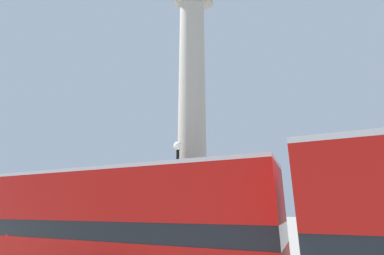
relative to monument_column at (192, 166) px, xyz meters
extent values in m
cube|color=#A39E8E|center=(0.00, 0.00, -3.91)|extent=(4.27, 4.27, 1.00)
cube|color=#A39E8E|center=(0.00, 0.00, -2.91)|extent=(2.61, 2.61, 1.00)
cylinder|color=#A39E8E|center=(0.00, 0.00, 4.63)|extent=(1.68, 1.68, 14.09)
cube|color=black|center=(0.11, -5.92, -2.99)|extent=(11.04, 3.07, 0.55)
cube|color=#B7140F|center=(0.11, -5.92, -1.94)|extent=(11.04, 3.12, 1.55)
cube|color=silver|center=(0.11, -5.92, -1.10)|extent=(11.04, 3.12, 0.12)
cylinder|color=black|center=(1.10, -3.50, -2.66)|extent=(0.14, 0.14, 5.51)
sphere|color=white|center=(1.10, -3.50, 0.29)|extent=(0.39, 0.39, 0.39)
camera|label=1|loc=(6.68, -13.03, -2.36)|focal=24.00mm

